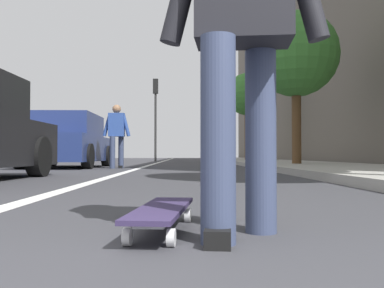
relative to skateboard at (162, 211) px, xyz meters
The scene contains 11 objects.
ground_plane 8.44m from the skateboard, ahead, with size 80.00×80.00×0.00m, color #38383D.
lane_stripe_white 18.47m from the skateboard, ahead, with size 52.00×0.16×0.01m, color silver.
sidewalk_curb 16.81m from the skateboard, 12.12° to the right, with size 52.00×3.20×0.12m, color #9E9B93.
building_facade 22.29m from the skateboard, 16.64° to the right, with size 40.00×1.20×13.11m, color #645C52.
skateboard is the anchor object (origin of this frame).
skater_person 0.92m from the skateboard, 113.26° to the right, with size 0.44×0.72×1.64m.
parked_car_mid 10.54m from the skateboard, 17.56° to the left, with size 4.11×1.91×1.48m.
traffic_light 21.64m from the skateboard, ahead, with size 0.33×0.28×4.53m.
street_tree_mid 10.42m from the skateboard, 18.27° to the right, with size 2.31×2.31×4.25m.
street_tree_far 18.95m from the skateboard, ahead, with size 2.03×2.03×4.30m.
pedestrian_distant 9.46m from the skateboard, 10.28° to the left, with size 0.47×0.73×1.67m.
Camera 1 is at (-0.37, 0.13, 0.35)m, focal length 39.81 mm.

